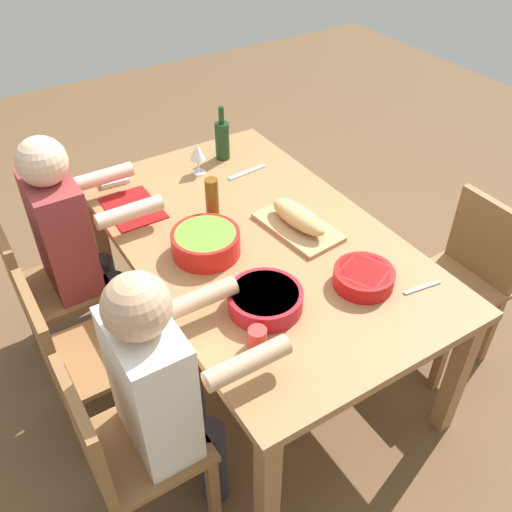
% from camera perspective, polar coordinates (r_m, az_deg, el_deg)
% --- Properties ---
extents(ground_plane, '(8.00, 8.00, 0.00)m').
position_cam_1_polar(ground_plane, '(2.95, 0.00, -9.48)').
color(ground_plane, brown).
extents(dining_table, '(1.79, 1.07, 0.74)m').
position_cam_1_polar(dining_table, '(2.49, 0.00, 0.62)').
color(dining_table, '#9E7044').
rests_on(dining_table, ground_plane).
extents(chair_near_center, '(0.40, 0.40, 0.85)m').
position_cam_1_polar(chair_near_center, '(2.40, -17.87, -9.64)').
color(chair_near_center, olive).
rests_on(chair_near_center, ground_plane).
extents(chair_near_right, '(0.40, 0.40, 0.85)m').
position_cam_1_polar(chair_near_right, '(2.10, -13.54, -18.53)').
color(chair_near_right, olive).
rests_on(chair_near_right, ground_plane).
extents(diner_near_right, '(0.41, 0.53, 1.20)m').
position_cam_1_polar(diner_near_right, '(1.95, -9.41, -13.01)').
color(diner_near_right, '#2D2D38').
rests_on(diner_near_right, ground_plane).
extents(chair_near_left, '(0.40, 0.40, 0.85)m').
position_cam_1_polar(chair_near_left, '(2.76, -20.98, -2.87)').
color(chair_near_left, olive).
rests_on(chair_near_left, ground_plane).
extents(diner_near_left, '(0.41, 0.53, 1.20)m').
position_cam_1_polar(diner_near_left, '(2.65, -18.31, 1.94)').
color(diner_near_left, '#2D2D38').
rests_on(diner_near_left, ground_plane).
extents(chair_far_right, '(0.40, 0.40, 0.85)m').
position_cam_1_polar(chair_far_right, '(2.82, 20.53, -1.79)').
color(chair_far_right, olive).
rests_on(chair_far_right, ground_plane).
extents(serving_bowl_fruit, '(0.29, 0.29, 0.08)m').
position_cam_1_polar(serving_bowl_fruit, '(2.08, 0.94, -4.39)').
color(serving_bowl_fruit, '#B21923').
rests_on(serving_bowl_fruit, dining_table).
extents(serving_bowl_pasta, '(0.24, 0.24, 0.07)m').
position_cam_1_polar(serving_bowl_pasta, '(2.22, 10.99, -2.08)').
color(serving_bowl_pasta, red).
rests_on(serving_bowl_pasta, dining_table).
extents(serving_bowl_salad, '(0.29, 0.29, 0.10)m').
position_cam_1_polar(serving_bowl_salad, '(2.33, -5.17, 1.48)').
color(serving_bowl_salad, red).
rests_on(serving_bowl_salad, dining_table).
extents(cutting_board, '(0.42, 0.26, 0.02)m').
position_cam_1_polar(cutting_board, '(2.49, 4.31, 3.00)').
color(cutting_board, tan).
rests_on(cutting_board, dining_table).
extents(bread_loaf, '(0.33, 0.14, 0.09)m').
position_cam_1_polar(bread_loaf, '(2.46, 4.37, 4.03)').
color(bread_loaf, tan).
rests_on(bread_loaf, cutting_board).
extents(wine_bottle, '(0.08, 0.08, 0.29)m').
position_cam_1_polar(wine_bottle, '(2.98, -3.48, 11.84)').
color(wine_bottle, '#193819').
rests_on(wine_bottle, dining_table).
extents(beer_bottle, '(0.06, 0.06, 0.22)m').
position_cam_1_polar(beer_bottle, '(2.48, -4.50, 5.65)').
color(beer_bottle, brown).
rests_on(beer_bottle, dining_table).
extents(wine_glass, '(0.08, 0.08, 0.17)m').
position_cam_1_polar(wine_glass, '(2.85, -6.03, 10.48)').
color(wine_glass, silver).
rests_on(wine_glass, dining_table).
extents(cup_near_right, '(0.07, 0.07, 0.08)m').
position_cam_1_polar(cup_near_right, '(1.95, 0.14, -8.39)').
color(cup_near_right, red).
rests_on(cup_near_right, dining_table).
extents(placemat_near_left, '(0.32, 0.23, 0.01)m').
position_cam_1_polar(placemat_near_left, '(2.68, -12.53, 4.82)').
color(placemat_near_left, maroon).
rests_on(placemat_near_left, dining_table).
extents(fork_far_right, '(0.04, 0.17, 0.01)m').
position_cam_1_polar(fork_far_right, '(2.28, 16.69, -3.11)').
color(fork_far_right, silver).
rests_on(fork_far_right, dining_table).
extents(carving_knife, '(0.05, 0.23, 0.01)m').
position_cam_1_polar(carving_knife, '(2.89, -0.91, 8.60)').
color(carving_knife, silver).
rests_on(carving_knife, dining_table).
extents(napkin_stack, '(0.15, 0.15, 0.02)m').
position_cam_1_polar(napkin_stack, '(2.92, -14.54, 7.77)').
color(napkin_stack, white).
rests_on(napkin_stack, dining_table).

